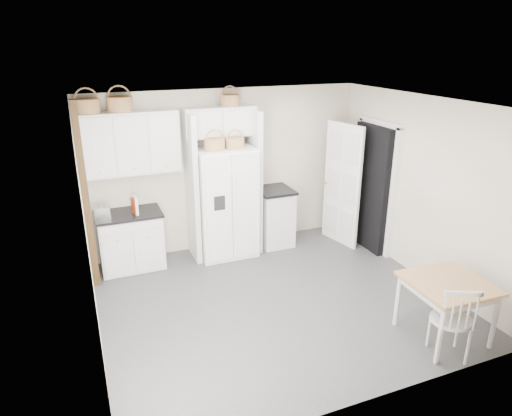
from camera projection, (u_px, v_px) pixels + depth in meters
name	position (u px, v px, depth m)	size (l,w,h in m)	color
floor	(275.00, 300.00, 6.15)	(4.50, 4.50, 0.00)	#4D4D4D
ceiling	(279.00, 104.00, 5.25)	(4.50, 4.50, 0.00)	white
wall_back	(226.00, 170.00, 7.44)	(4.50, 4.50, 0.00)	beige
wall_left	(87.00, 237.00, 4.91)	(4.00, 4.00, 0.00)	beige
wall_right	(421.00, 189.00, 6.49)	(4.00, 4.00, 0.00)	beige
refrigerator	(225.00, 202.00, 7.23)	(0.91, 0.73, 1.75)	white
base_cab_left	(131.00, 241.00, 6.90)	(0.92, 0.58, 0.85)	silver
base_cab_right	(274.00, 217.00, 7.72)	(0.53, 0.64, 0.93)	silver
dining_table	(444.00, 309.00, 5.29)	(0.86, 0.86, 0.72)	#996B41
windsor_chair	(451.00, 320.00, 4.92)	(0.45, 0.41, 0.92)	silver
counter_left	(128.00, 214.00, 6.75)	(0.96, 0.62, 0.04)	black
counter_right	(274.00, 190.00, 7.55)	(0.57, 0.68, 0.04)	black
toaster	(102.00, 212.00, 6.55)	(0.23, 0.13, 0.16)	silver
cookbook_red	(134.00, 206.00, 6.66)	(0.03, 0.15, 0.23)	#9B2E12
cookbook_cream	(136.00, 205.00, 6.67)	(0.04, 0.18, 0.26)	#EFE9C5
basket_upper_a	(87.00, 106.00, 6.18)	(0.34, 0.34, 0.19)	brown
basket_upper_b	(120.00, 104.00, 6.33)	(0.35, 0.35, 0.21)	brown
basket_bridge_b	(230.00, 100.00, 6.91)	(0.29, 0.29, 0.17)	brown
basket_fridge_a	(215.00, 145.00, 6.75)	(0.31, 0.31, 0.17)	brown
basket_fridge_b	(235.00, 143.00, 6.86)	(0.29, 0.29, 0.15)	brown
upper_cabinet	(130.00, 143.00, 6.55)	(1.40, 0.34, 0.90)	silver
bridge_cabinet	(219.00, 121.00, 6.95)	(1.12, 0.34, 0.45)	silver
fridge_panel_left	(192.00, 189.00, 7.00)	(0.08, 0.60, 2.30)	silver
fridge_panel_right	(254.00, 181.00, 7.35)	(0.08, 0.60, 2.30)	silver
trim_post	(86.00, 198.00, 6.10)	(0.09, 0.09, 2.60)	black
doorway_void	(372.00, 188.00, 7.42)	(0.18, 0.85, 2.05)	black
door_slab	(342.00, 185.00, 7.59)	(0.80, 0.04, 2.05)	white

